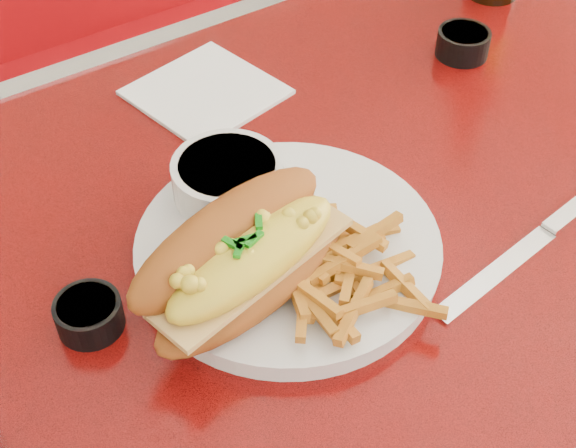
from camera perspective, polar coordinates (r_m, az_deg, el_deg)
diner_table at (r=0.84m, az=5.26°, el=-8.75°), size 1.23×0.83×0.77m
booth_bench_far at (r=1.58m, az=-13.94°, el=4.40°), size 1.20×0.51×0.90m
dinner_plate at (r=0.69m, az=0.00°, el=-1.73°), size 0.32×0.32×0.02m
mac_hoagie at (r=0.62m, az=-3.14°, el=-2.38°), size 0.21×0.14×0.09m
fries_pile at (r=0.64m, az=3.99°, el=-3.37°), size 0.13×0.12×0.03m
fork at (r=0.70m, az=3.97°, el=0.14°), size 0.07×0.14×0.00m
gravy_ramekin at (r=0.72m, az=-4.27°, el=2.76°), size 0.13×0.13×0.06m
sauce_cup_left at (r=0.66m, az=-13.99°, el=-6.20°), size 0.06×0.06×0.03m
sauce_cup_right at (r=0.95m, az=12.35°, el=12.53°), size 0.08×0.08×0.03m
knife at (r=0.74m, az=17.51°, el=-0.90°), size 0.23×0.05×0.01m
paper_napkin at (r=0.88m, az=-5.86°, el=9.31°), size 0.16×0.16×0.00m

